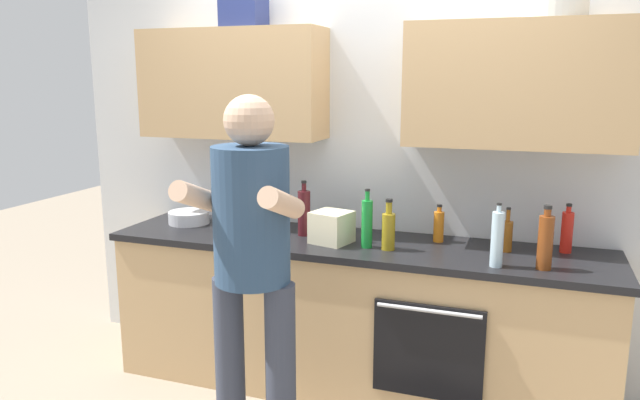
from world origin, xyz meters
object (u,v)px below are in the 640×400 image
object	(u,v)px
bottle_hotsauce	(567,231)
bottle_vinegar	(545,241)
bottle_syrup	(507,235)
mixing_bowl	(189,217)
bottle_wine	(304,212)
cup_tea	(241,231)
bottle_soda	(367,223)
person_standing	(252,256)
bottle_juice	(439,226)
bottle_water	(497,239)
grocery_bag_rice	(332,227)
bottle_oil	(388,230)

from	to	relation	value
bottle_hotsauce	bottle_vinegar	bearing A→B (deg)	-108.12
bottle_syrup	mixing_bowl	distance (m)	1.94
bottle_wine	mixing_bowl	xyz separation A→B (m)	(-0.80, 0.03, -0.10)
cup_tea	bottle_soda	bearing A→B (deg)	7.87
person_standing	bottle_juice	world-z (taller)	person_standing
bottle_soda	cup_tea	distance (m)	0.73
bottle_soda	bottle_water	world-z (taller)	bottle_soda
bottle_water	cup_tea	bearing A→B (deg)	179.31
bottle_water	mixing_bowl	size ratio (longest dim) A/B	1.24
bottle_water	grocery_bag_rice	distance (m)	0.91
bottle_hotsauce	mixing_bowl	bearing A→B (deg)	-177.29
bottle_water	bottle_hotsauce	bearing A→B (deg)	48.69
bottle_hotsauce	mixing_bowl	size ratio (longest dim) A/B	1.02
grocery_bag_rice	bottle_hotsauce	bearing A→B (deg)	10.79
bottle_wine	bottle_water	bearing A→B (deg)	-12.43
bottle_water	mixing_bowl	xyz separation A→B (m)	(-1.90, 0.27, -0.10)
bottle_soda	mixing_bowl	distance (m)	1.23
person_standing	mixing_bowl	world-z (taller)	person_standing
bottle_hotsauce	bottle_soda	xyz separation A→B (m)	(-1.02, -0.26, 0.02)
bottle_vinegar	bottle_syrup	world-z (taller)	bottle_vinegar
bottle_hotsauce	bottle_water	xyz separation A→B (m)	(-0.33, -0.38, 0.03)
bottle_syrup	bottle_soda	bearing A→B (deg)	-166.41
bottle_oil	bottle_water	world-z (taller)	bottle_water
bottle_soda	bottle_syrup	xyz separation A→B (m)	(0.72, 0.18, -0.05)
bottle_vinegar	bottle_oil	size ratio (longest dim) A/B	1.13
person_standing	mixing_bowl	bearing A→B (deg)	134.25
bottle_soda	cup_tea	size ratio (longest dim) A/B	3.18
person_standing	bottle_syrup	bearing A→B (deg)	41.66
bottle_oil	bottle_vinegar	bearing A→B (deg)	-5.56
bottle_soda	grocery_bag_rice	world-z (taller)	bottle_soda
bottle_syrup	person_standing	bearing A→B (deg)	-138.34
bottle_hotsauce	bottle_oil	xyz separation A→B (m)	(-0.90, -0.27, -0.00)
mixing_bowl	bottle_wine	bearing A→B (deg)	-2.12
grocery_bag_rice	bottle_wine	bearing A→B (deg)	154.03
bottle_hotsauce	mixing_bowl	world-z (taller)	bottle_hotsauce
bottle_hotsauce	grocery_bag_rice	xyz separation A→B (m)	(-1.23, -0.24, -0.03)
bottle_juice	grocery_bag_rice	distance (m)	0.61
bottle_water	grocery_bag_rice	xyz separation A→B (m)	(-0.90, 0.14, -0.05)
bottle_vinegar	bottle_water	distance (m)	0.22
bottle_vinegar	bottle_wine	distance (m)	1.34
bottle_soda	bottle_oil	world-z (taller)	bottle_soda
bottle_oil	bottle_syrup	xyz separation A→B (m)	(0.60, 0.18, -0.02)
bottle_water	bottle_juice	size ratio (longest dim) A/B	1.49
bottle_vinegar	bottle_water	size ratio (longest dim) A/B	0.99
bottle_oil	grocery_bag_rice	bearing A→B (deg)	174.73
bottle_vinegar	bottle_juice	size ratio (longest dim) A/B	1.48
bottle_hotsauce	person_standing	bearing A→B (deg)	-142.83
bottle_syrup	cup_tea	world-z (taller)	bottle_syrup
bottle_soda	bottle_water	xyz separation A→B (m)	(0.69, -0.12, 0.00)
bottle_wine	bottle_syrup	size ratio (longest dim) A/B	1.36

